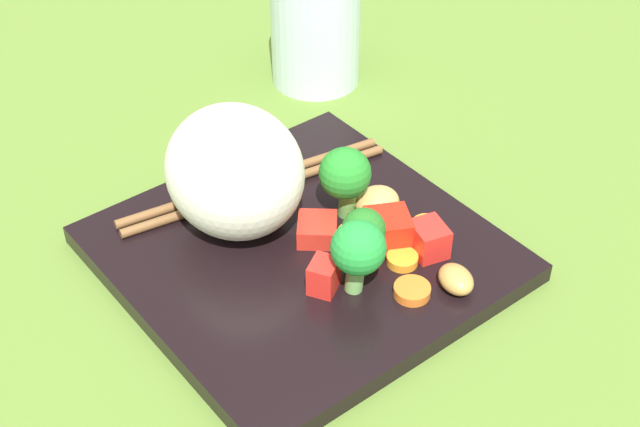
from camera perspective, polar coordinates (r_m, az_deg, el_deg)
name	(u,v)px	position (r cm, az deg, el deg)	size (l,w,h in cm)	color
ground_plane	(302,271)	(64.76, -1.13, -3.65)	(110.00, 110.00, 2.00)	#57772C
square_plate	(302,253)	(63.60, -1.14, -2.52)	(24.28, 24.28, 1.42)	black
rice_mound	(235,172)	(62.17, -5.37, 2.62)	(9.96, 9.12, 9.44)	white
broccoli_floret_0	(345,175)	(63.57, 1.59, 2.42)	(3.72, 3.72, 5.62)	#68A84C
broccoli_floret_1	(364,231)	(60.59, 2.76, -1.09)	(3.01, 3.01, 4.12)	#6F9E53
broccoli_floret_2	(363,247)	(57.73, 2.74, -2.10)	(3.60, 3.60, 5.59)	#6CA554
carrot_slice_0	(353,234)	(63.71, 2.09, -1.30)	(2.25, 2.25, 0.50)	orange
carrot_slice_1	(402,259)	(61.85, 5.18, -2.88)	(2.16, 2.16, 0.64)	orange
carrot_slice_2	(412,291)	(59.67, 5.79, -4.84)	(2.44, 2.44, 0.68)	orange
carrot_slice_3	(426,225)	(64.90, 6.69, -0.71)	(2.03, 2.03, 0.48)	orange
pepper_chunk_0	(388,230)	(62.77, 4.27, -1.02)	(2.93, 2.99, 2.37)	red
pepper_chunk_1	(318,230)	(63.27, -0.14, -1.04)	(2.72, 2.87, 1.45)	red
pepper_chunk_2	(324,276)	(59.25, 0.24, -3.93)	(2.08, 1.72, 2.23)	red
pepper_chunk_3	(429,239)	(62.37, 6.83, -1.61)	(2.57, 2.17, 2.26)	red
chicken_piece_0	(377,202)	(65.28, 3.60, 0.70)	(3.38, 2.99, 2.06)	tan
chicken_piece_1	(456,279)	(60.16, 8.52, -4.10)	(2.81, 2.12, 1.57)	#B78742
chopstick_pair	(255,185)	(68.02, -4.10, 1.78)	(21.27, 5.92, 0.70)	brown
drinking_glass	(316,26)	(81.36, -0.27, 11.65)	(7.90, 7.90, 10.59)	silver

